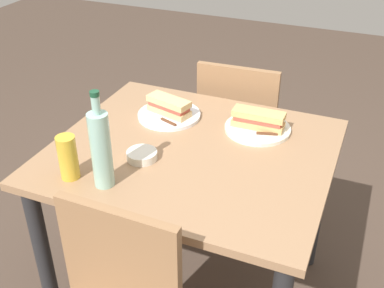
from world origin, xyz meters
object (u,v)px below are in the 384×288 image
at_px(dining_table, 192,176).
at_px(knife_far, 257,133).
at_px(knife_near, 162,119).
at_px(beer_glass, 68,157).
at_px(plate_near, 169,115).
at_px(baguette_sandwich_near, 169,106).
at_px(water_bottle, 101,148).
at_px(plate_far, 258,129).
at_px(baguette_sandwich_far, 258,119).
at_px(olive_bowl, 142,155).
at_px(chair_near, 240,129).

distance_m(dining_table, knife_far, 0.29).
distance_m(knife_near, beer_glass, 0.47).
relative_size(plate_near, baguette_sandwich_near, 1.31).
bearing_deg(water_bottle, plate_far, -124.18).
bearing_deg(dining_table, plate_near, -46.78).
relative_size(plate_near, water_bottle, 0.77).
xyz_separation_m(baguette_sandwich_near, baguette_sandwich_far, (-0.37, -0.03, 0.00)).
distance_m(plate_far, beer_glass, 0.74).
bearing_deg(dining_table, knife_near, -35.71).
relative_size(knife_far, olive_bowl, 1.61).
height_order(dining_table, plate_near, plate_near).
xyz_separation_m(knife_near, water_bottle, (-0.01, 0.45, 0.12)).
height_order(plate_far, beer_glass, beer_glass).
bearing_deg(olive_bowl, plate_far, -132.17).
relative_size(dining_table, beer_glass, 6.52).
bearing_deg(water_bottle, baguette_sandwich_near, -89.67).
bearing_deg(water_bottle, beer_glass, 3.94).
bearing_deg(baguette_sandwich_far, beer_glass, 47.98).
distance_m(knife_far, olive_bowl, 0.45).
relative_size(knife_near, olive_bowl, 1.58).
bearing_deg(plate_near, olive_bowl, 97.92).
distance_m(baguette_sandwich_near, plate_far, 0.37).
bearing_deg(plate_far, olive_bowl, 47.83).
bearing_deg(beer_glass, knife_near, -104.75).
relative_size(plate_near, knife_far, 1.46).
distance_m(dining_table, beer_glass, 0.49).
xyz_separation_m(dining_table, plate_near, (0.18, -0.19, 0.13)).
relative_size(chair_near, water_bottle, 2.60).
relative_size(dining_table, knife_far, 5.72).
relative_size(chair_near, plate_near, 3.37).
bearing_deg(knife_near, chair_near, -109.63).
distance_m(plate_near, knife_far, 0.38).
bearing_deg(dining_table, plate_far, -129.37).
distance_m(knife_near, olive_bowl, 0.27).
bearing_deg(plate_near, baguette_sandwich_near, 0.00).
bearing_deg(knife_near, beer_glass, 75.25).
xyz_separation_m(baguette_sandwich_near, plate_far, (-0.37, -0.03, -0.04)).
bearing_deg(knife_far, beer_glass, 44.27).
distance_m(dining_table, knife_near, 0.27).
bearing_deg(water_bottle, dining_table, -119.99).
bearing_deg(plate_far, dining_table, 50.63).
height_order(baguette_sandwich_near, beer_glass, beer_glass).
xyz_separation_m(knife_far, water_bottle, (0.38, 0.48, 0.12)).
relative_size(baguette_sandwich_far, olive_bowl, 1.85).
height_order(knife_near, plate_far, knife_near).
relative_size(dining_table, plate_far, 3.92).
bearing_deg(plate_near, dining_table, 133.22).
bearing_deg(beer_glass, dining_table, -133.76).
distance_m(dining_table, water_bottle, 0.44).
bearing_deg(chair_near, dining_table, 90.64).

